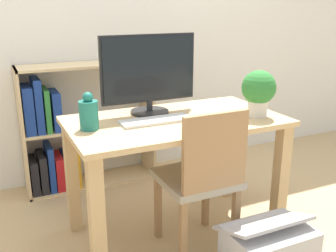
# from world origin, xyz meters

# --- Properties ---
(ground_plane) EXTENTS (10.00, 10.00, 0.00)m
(ground_plane) POSITION_xyz_m (0.00, 0.00, 0.00)
(ground_plane) COLOR tan
(wall_back) EXTENTS (8.00, 0.05, 2.60)m
(wall_back) POSITION_xyz_m (0.00, 1.07, 1.30)
(wall_back) COLOR silver
(wall_back) RESTS_ON ground_plane
(desk) EXTENTS (1.21, 0.68, 0.72)m
(desk) POSITION_xyz_m (0.00, 0.00, 0.58)
(desk) COLOR tan
(desk) RESTS_ON ground_plane
(monitor) EXTENTS (0.57, 0.23, 0.46)m
(monitor) POSITION_xyz_m (-0.09, 0.17, 0.97)
(monitor) COLOR #232326
(monitor) RESTS_ON desk
(keyboard) EXTENTS (0.40, 0.13, 0.02)m
(keyboard) POSITION_xyz_m (-0.13, -0.01, 0.73)
(keyboard) COLOR silver
(keyboard) RESTS_ON desk
(vase) EXTENTS (0.10, 0.10, 0.20)m
(vase) POSITION_xyz_m (-0.49, 0.01, 0.81)
(vase) COLOR #1E7266
(vase) RESTS_ON desk
(potted_plant) EXTENTS (0.19, 0.19, 0.27)m
(potted_plant) POSITION_xyz_m (0.44, -0.16, 0.88)
(potted_plant) COLOR silver
(potted_plant) RESTS_ON desk
(chair) EXTENTS (0.40, 0.40, 0.84)m
(chair) POSITION_xyz_m (0.04, -0.24, 0.46)
(chair) COLOR #9E937F
(chair) RESTS_ON ground_plane
(bookshelf) EXTENTS (0.97, 0.28, 0.93)m
(bookshelf) POSITION_xyz_m (-0.47, 0.90, 0.41)
(bookshelf) COLOR #D8BC8C
(bookshelf) RESTS_ON ground_plane
(storage_box) EXTENTS (0.43, 0.34, 0.34)m
(storage_box) POSITION_xyz_m (0.24, -0.58, 0.15)
(storage_box) COLOR #B2B2B7
(storage_box) RESTS_ON ground_plane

